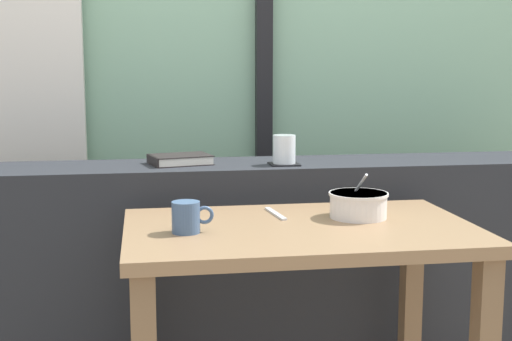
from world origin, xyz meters
TOP-DOWN VIEW (x-y plane):
  - outdoor_backdrop at (0.00, 1.24)m, footprint 4.80×0.08m
  - curtain_left_panel at (-0.94, 1.14)m, footprint 0.56×0.06m
  - window_divider_post at (0.10, 1.17)m, footprint 0.07×0.05m
  - dark_console_ledge at (0.00, 0.55)m, footprint 2.80×0.34m
  - breakfast_table at (0.01, 0.00)m, footprint 0.98×0.61m
  - coaster_square at (0.06, 0.49)m, footprint 0.10×0.10m
  - juice_glass at (0.06, 0.49)m, footprint 0.08×0.08m
  - closed_book at (-0.30, 0.56)m, footprint 0.23×0.19m
  - soup_bowl at (0.20, 0.07)m, footprint 0.18×0.18m
  - fork_utensil at (-0.04, 0.15)m, footprint 0.04×0.17m
  - ceramic_mug at (-0.31, -0.03)m, footprint 0.11×0.08m

SIDE VIEW (x-z plane):
  - dark_console_ledge at x=0.00m, z-range 0.00..0.79m
  - breakfast_table at x=0.01m, z-range 0.22..0.91m
  - fork_utensil at x=-0.04m, z-range 0.69..0.69m
  - soup_bowl at x=0.20m, z-range 0.66..0.79m
  - ceramic_mug at x=-0.31m, z-range 0.69..0.77m
  - coaster_square at x=0.06m, z-range 0.79..0.79m
  - closed_book at x=-0.30m, z-range 0.79..0.82m
  - juice_glass at x=0.06m, z-range 0.79..0.89m
  - curtain_left_panel at x=-0.94m, z-range 0.00..2.50m
  - window_divider_post at x=0.10m, z-range 0.00..2.60m
  - outdoor_backdrop at x=0.00m, z-range 0.00..2.80m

